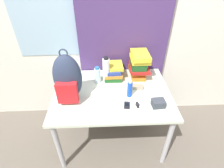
# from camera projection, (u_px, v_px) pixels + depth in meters

# --- Properties ---
(ground_plane) EXTENTS (12.00, 12.00, 0.00)m
(ground_plane) POSITION_uv_depth(u_px,v_px,m) (114.00, 168.00, 1.88)
(ground_plane) COLOR #665B51
(wall_back) EXTENTS (6.00, 0.06, 2.50)m
(wall_back) POSITION_uv_depth(u_px,v_px,m) (109.00, 23.00, 1.89)
(wall_back) COLOR silver
(wall_back) RESTS_ON ground_plane
(curtain_blue) EXTENTS (1.01, 0.04, 2.50)m
(curtain_blue) POSITION_uv_depth(u_px,v_px,m) (124.00, 25.00, 1.85)
(curtain_blue) COLOR #4C336B
(curtain_blue) RESTS_ON ground_plane
(desk) EXTENTS (1.19, 0.85, 0.71)m
(desk) POSITION_uv_depth(u_px,v_px,m) (112.00, 98.00, 1.85)
(desk) COLOR silver
(desk) RESTS_ON ground_plane
(backpack) EXTENTS (0.26, 0.23, 0.52)m
(backpack) POSITION_uv_depth(u_px,v_px,m) (68.00, 79.00, 1.60)
(backpack) COLOR #2D3851
(backpack) RESTS_ON desk
(book_stack_left) EXTENTS (0.23, 0.27, 0.16)m
(book_stack_left) POSITION_uv_depth(u_px,v_px,m) (113.00, 71.00, 1.98)
(book_stack_left) COLOR #1E5623
(book_stack_left) RESTS_ON desk
(book_stack_center) EXTENTS (0.22, 0.29, 0.30)m
(book_stack_center) POSITION_uv_depth(u_px,v_px,m) (139.00, 64.00, 1.94)
(book_stack_center) COLOR orange
(book_stack_center) RESTS_ON desk
(water_bottle) EXTENTS (0.07, 0.07, 0.19)m
(water_bottle) POSITION_uv_depth(u_px,v_px,m) (97.00, 75.00, 1.89)
(water_bottle) COLOR silver
(water_bottle) RESTS_ON desk
(sports_bottle) EXTENTS (0.08, 0.08, 0.30)m
(sports_bottle) POSITION_uv_depth(u_px,v_px,m) (106.00, 70.00, 1.87)
(sports_bottle) COLOR white
(sports_bottle) RESTS_ON desk
(sunscreen_bottle) EXTENTS (0.05, 0.05, 0.19)m
(sunscreen_bottle) POSITION_uv_depth(u_px,v_px,m) (130.00, 89.00, 1.70)
(sunscreen_bottle) COLOR blue
(sunscreen_bottle) RESTS_ON desk
(cell_phone) EXTENTS (0.06, 0.09, 0.02)m
(cell_phone) POSITION_uv_depth(u_px,v_px,m) (127.00, 105.00, 1.63)
(cell_phone) COLOR black
(cell_phone) RESTS_ON desk
(sunglasses_case) EXTENTS (0.16, 0.08, 0.04)m
(sunglasses_case) POSITION_uv_depth(u_px,v_px,m) (136.00, 87.00, 1.84)
(sunglasses_case) COLOR gray
(sunglasses_case) RESTS_ON desk
(camera_pouch) EXTENTS (0.12, 0.10, 0.07)m
(camera_pouch) POSITION_uv_depth(u_px,v_px,m) (158.00, 103.00, 1.61)
(camera_pouch) COLOR #383D47
(camera_pouch) RESTS_ON desk
(wristwatch) EXTENTS (0.04, 0.09, 0.01)m
(wristwatch) POSITION_uv_depth(u_px,v_px,m) (138.00, 105.00, 1.64)
(wristwatch) COLOR black
(wristwatch) RESTS_ON desk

